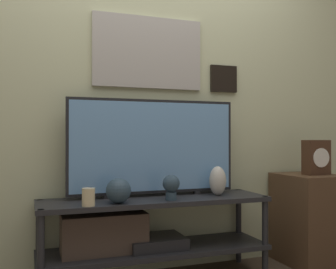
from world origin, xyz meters
TOP-DOWN VIEW (x-y plane):
  - wall_back at (-0.01, 0.49)m, footprint 6.40×0.08m
  - media_console at (-0.12, 0.24)m, footprint 1.46×0.40m
  - television at (0.02, 0.33)m, footprint 1.13×0.05m
  - vase_round_glass at (-0.26, 0.13)m, footprint 0.15×0.15m
  - vase_urn_stoneware at (0.43, 0.22)m, footprint 0.11×0.11m
  - candle_jar at (-0.44, 0.09)m, footprint 0.07×0.07m
  - decorative_bust at (0.07, 0.13)m, footprint 0.11×0.11m
  - side_table at (1.17, 0.22)m, footprint 0.38×0.46m
  - mantel_clock at (1.20, 0.17)m, footprint 0.18×0.11m

SIDE VIEW (x-z plane):
  - side_table at x=1.17m, z-range 0.00..0.65m
  - media_console at x=-0.12m, z-range 0.07..0.60m
  - candle_jar at x=-0.44m, z-range 0.53..0.63m
  - vase_round_glass at x=-0.26m, z-range 0.53..0.68m
  - decorative_bust at x=0.07m, z-range 0.54..0.70m
  - vase_urn_stoneware at x=0.43m, z-range 0.53..0.73m
  - mantel_clock at x=1.20m, z-range 0.65..0.90m
  - television at x=0.02m, z-range 0.54..1.18m
  - wall_back at x=-0.01m, z-range 0.01..2.71m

